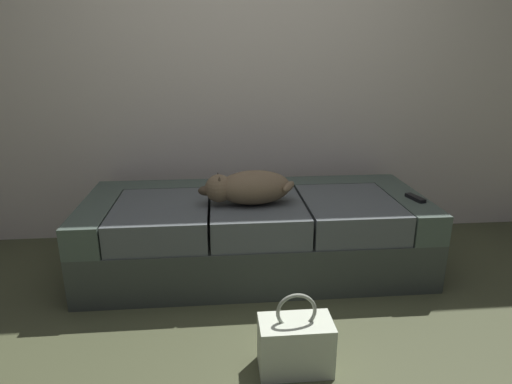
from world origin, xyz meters
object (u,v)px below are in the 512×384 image
at_px(couch, 255,233).
at_px(tv_remote, 415,198).
at_px(dog_tan, 248,188).
at_px(handbag, 295,344).

distance_m(couch, tv_remote, 1.02).
relative_size(dog_tan, tv_remote, 3.94).
height_order(dog_tan, tv_remote, dog_tan).
bearing_deg(couch, handbag, -84.87).
bearing_deg(dog_tan, tv_remote, -0.99).
bearing_deg(tv_remote, handbag, -149.63).
bearing_deg(couch, dog_tan, -113.69).
xyz_separation_m(couch, handbag, (0.09, -0.98, -0.11)).
bearing_deg(tv_remote, dog_tan, 165.76).
xyz_separation_m(couch, tv_remote, (0.98, -0.14, 0.25)).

